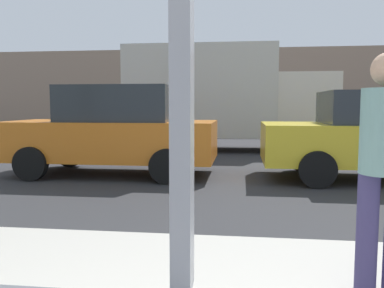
{
  "coord_description": "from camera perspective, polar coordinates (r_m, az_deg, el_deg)",
  "views": [
    {
      "loc": [
        0.14,
        -0.88,
        1.4
      ],
      "look_at": [
        -0.35,
        3.07,
        1.02
      ],
      "focal_mm": 37.5,
      "sensor_mm": 36.0,
      "label": 1
    }
  ],
  "objects": [
    {
      "name": "pedestrian",
      "position": [
        2.91,
        25.7,
        -2.04
      ],
      "size": [
        0.32,
        0.32,
        1.63
      ],
      "color": "#3D3764",
      "rests_on": "sidewalk_strip"
    },
    {
      "name": "parked_car_orange",
      "position": [
        8.26,
        -11.02,
        1.91
      ],
      "size": [
        4.17,
        1.93,
        1.79
      ],
      "color": "orange",
      "rests_on": "ground"
    },
    {
      "name": "building_facade_far",
      "position": [
        20.32,
        6.74,
        7.38
      ],
      "size": [
        28.0,
        1.2,
        4.16
      ],
      "primitive_type": "cube",
      "color": "gray",
      "rests_on": "ground"
    },
    {
      "name": "ground_plane",
      "position": [
        8.99,
        6.1,
        -3.51
      ],
      "size": [
        60.0,
        60.0,
        0.0
      ],
      "primitive_type": "plane",
      "color": "#2D2D30"
    },
    {
      "name": "box_truck",
      "position": [
        12.62,
        4.44,
        6.84
      ],
      "size": [
        6.29,
        2.44,
        3.19
      ],
      "color": "beige",
      "rests_on": "ground"
    }
  ]
}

